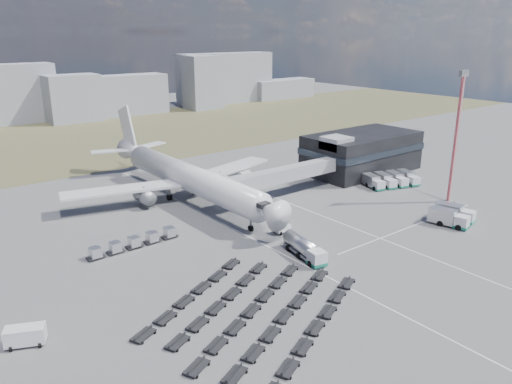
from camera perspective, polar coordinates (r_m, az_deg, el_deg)
ground at (r=85.90m, az=3.08°, el=-6.25°), size 420.00×420.00×0.00m
grass_strip at (r=180.05m, az=-20.66°, el=5.49°), size 420.00×90.00×0.01m
lane_markings at (r=94.07m, az=6.38°, el=-4.13°), size 47.12×110.00×0.01m
terminal at (r=132.93m, az=11.95°, el=4.52°), size 30.40×16.40×11.00m
jet_bridge at (r=108.50m, az=2.39°, el=1.80°), size 30.30×3.80×7.05m
airliner at (r=109.05m, az=-8.11°, el=1.84°), size 51.59×64.53×17.62m
skyline at (r=216.89m, az=-25.90°, el=9.34°), size 309.20×25.73×24.82m
fuel_tanker at (r=81.72m, az=5.54°, el=-6.40°), size 4.27×10.11×3.17m
pushback_tug at (r=91.39m, az=3.00°, el=-4.24°), size 3.08×1.79×1.39m
utility_van at (r=66.25m, az=-24.86°, el=-14.73°), size 4.92×3.70×2.38m
catering_truck at (r=117.46m, az=-1.03°, el=1.31°), size 5.17×7.29×3.10m
service_trucks_near at (r=102.47m, az=21.46°, el=-2.49°), size 7.58×8.48×2.94m
service_trucks_far at (r=122.93m, az=15.17°, el=1.37°), size 13.55×10.00×2.69m
uld_row at (r=87.29m, az=-13.76°, el=-5.59°), size 16.40×2.09×1.80m
baggage_dollies at (r=66.80m, az=-0.30°, el=-13.41°), size 33.60×29.60×0.77m
floodlight_mast at (r=111.98m, az=21.88°, el=5.70°), size 2.58×2.14×27.77m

